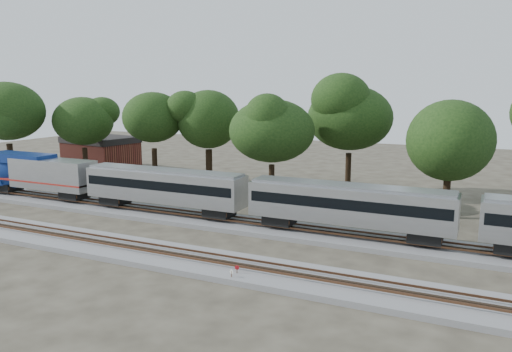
# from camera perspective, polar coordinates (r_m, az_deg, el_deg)

# --- Properties ---
(ground) EXTENTS (160.00, 160.00, 0.00)m
(ground) POSITION_cam_1_polar(r_m,az_deg,el_deg) (41.13, -7.46, -7.58)
(ground) COLOR #383328
(ground) RESTS_ON ground
(track_far) EXTENTS (160.00, 5.00, 0.73)m
(track_far) POSITION_cam_1_polar(r_m,az_deg,el_deg) (46.02, -3.45, -5.32)
(track_far) COLOR slate
(track_far) RESTS_ON ground
(track_near) EXTENTS (160.00, 5.00, 0.73)m
(track_near) POSITION_cam_1_polar(r_m,az_deg,el_deg) (37.93, -10.74, -8.88)
(track_near) COLOR slate
(track_near) RESTS_ON ground
(switch_stand_red) EXTENTS (0.29, 0.09, 0.93)m
(switch_stand_red) POSITION_cam_1_polar(r_m,az_deg,el_deg) (33.32, -2.19, -10.72)
(switch_stand_red) COLOR #512D19
(switch_stand_red) RESTS_ON ground
(switch_stand_white) EXTENTS (0.28, 0.09, 0.89)m
(switch_stand_white) POSITION_cam_1_polar(r_m,az_deg,el_deg) (32.72, -2.82, -11.17)
(switch_stand_white) COLOR #512D19
(switch_stand_white) RESTS_ON ground
(switch_lever) EXTENTS (0.56, 0.42, 0.30)m
(switch_lever) POSITION_cam_1_polar(r_m,az_deg,el_deg) (33.16, -3.74, -11.65)
(switch_lever) COLOR #512D19
(switch_lever) RESTS_ON ground
(brick_building) EXTENTS (11.46, 8.89, 5.02)m
(brick_building) POSITION_cam_1_polar(r_m,az_deg,el_deg) (80.31, -17.31, 2.56)
(brick_building) COLOR maroon
(brick_building) RESTS_ON ground
(tree_0) EXTENTS (9.50, 9.50, 13.39)m
(tree_0) POSITION_cam_1_polar(r_m,az_deg,el_deg) (73.86, -26.62, 6.64)
(tree_0) COLOR black
(tree_0) RESTS_ON ground
(tree_1) EXTENTS (8.05, 8.05, 11.34)m
(tree_1) POSITION_cam_1_polar(r_m,az_deg,el_deg) (72.03, -19.16, 5.94)
(tree_1) COLOR black
(tree_1) RESTS_ON ground
(tree_2) EXTENTS (8.80, 8.80, 12.41)m
(tree_2) POSITION_cam_1_polar(r_m,az_deg,el_deg) (65.45, -11.68, 6.57)
(tree_2) COLOR black
(tree_2) RESTS_ON ground
(tree_3) EXTENTS (8.55, 8.55, 12.05)m
(tree_3) POSITION_cam_1_polar(r_m,az_deg,el_deg) (64.28, -5.47, 6.45)
(tree_3) COLOR black
(tree_3) RESTS_ON ground
(tree_4) EXTENTS (8.01, 8.01, 11.30)m
(tree_4) POSITION_cam_1_polar(r_m,az_deg,el_deg) (53.15, 1.83, 5.17)
(tree_4) COLOR black
(tree_4) RESTS_ON ground
(tree_5) EXTENTS (9.07, 9.07, 12.79)m
(tree_5) POSITION_cam_1_polar(r_m,az_deg,el_deg) (59.25, 10.68, 6.52)
(tree_5) COLOR black
(tree_5) RESTS_ON ground
(tree_6) EXTENTS (7.63, 7.63, 10.76)m
(tree_6) POSITION_cam_1_polar(r_m,az_deg,el_deg) (50.46, 21.29, 3.79)
(tree_6) COLOR black
(tree_6) RESTS_ON ground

